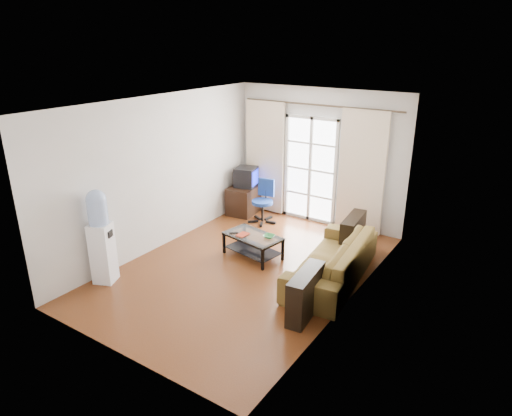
% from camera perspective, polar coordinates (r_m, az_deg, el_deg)
% --- Properties ---
extents(floor, '(5.20, 5.20, 0.00)m').
position_cam_1_polar(floor, '(7.60, -1.36, -7.61)').
color(floor, brown).
rests_on(floor, ground).
extents(ceiling, '(5.20, 5.20, 0.00)m').
position_cam_1_polar(ceiling, '(6.76, -1.56, 13.02)').
color(ceiling, white).
rests_on(ceiling, wall_back).
extents(wall_back, '(3.60, 0.02, 2.70)m').
position_cam_1_polar(wall_back, '(9.23, 7.87, 6.35)').
color(wall_back, silver).
rests_on(wall_back, floor).
extents(wall_front, '(3.60, 0.02, 2.70)m').
position_cam_1_polar(wall_front, '(5.30, -17.81, -5.46)').
color(wall_front, silver).
rests_on(wall_front, floor).
extents(wall_left, '(0.02, 5.20, 2.70)m').
position_cam_1_polar(wall_left, '(8.18, -11.88, 4.26)').
color(wall_left, silver).
rests_on(wall_left, floor).
extents(wall_right, '(0.02, 5.20, 2.70)m').
position_cam_1_polar(wall_right, '(6.27, 12.18, -0.83)').
color(wall_right, silver).
rests_on(wall_right, floor).
extents(french_door, '(1.16, 0.06, 2.15)m').
position_cam_1_polar(french_door, '(9.31, 6.81, 4.78)').
color(french_door, white).
rests_on(french_door, wall_back).
extents(curtain_rod, '(3.30, 0.04, 0.04)m').
position_cam_1_polar(curtain_rod, '(8.94, 7.91, 12.63)').
color(curtain_rod, '#4C3F2D').
rests_on(curtain_rod, wall_back).
extents(curtain_left, '(0.90, 0.07, 2.35)m').
position_cam_1_polar(curtain_left, '(9.72, 1.12, 6.36)').
color(curtain_left, beige).
rests_on(curtain_left, curtain_rod).
extents(curtain_right, '(0.90, 0.07, 2.35)m').
position_cam_1_polar(curtain_right, '(8.80, 13.05, 4.30)').
color(curtain_right, beige).
rests_on(curtain_right, curtain_rod).
extents(radiator, '(0.64, 0.12, 0.64)m').
position_cam_1_polar(radiator, '(9.14, 11.79, -0.75)').
color(radiator, '#9FA0A2').
rests_on(radiator, floor).
extents(sofa, '(2.44, 1.36, 0.66)m').
position_cam_1_polar(sofa, '(7.27, 9.51, -6.37)').
color(sofa, brown).
rests_on(sofa, floor).
extents(coffee_table, '(1.07, 0.73, 0.40)m').
position_cam_1_polar(coffee_table, '(7.89, -0.39, -4.38)').
color(coffee_table, silver).
rests_on(coffee_table, floor).
extents(bowl, '(0.21, 0.21, 0.05)m').
position_cam_1_polar(bowl, '(7.74, 1.64, -3.57)').
color(bowl, green).
rests_on(bowl, coffee_table).
extents(book, '(0.18, 0.23, 0.02)m').
position_cam_1_polar(book, '(7.88, -2.13, -3.21)').
color(book, maroon).
rests_on(book, coffee_table).
extents(remote, '(0.15, 0.12, 0.02)m').
position_cam_1_polar(remote, '(7.91, -2.83, -3.13)').
color(remote, black).
rests_on(remote, coffee_table).
extents(tv_stand, '(0.63, 0.87, 0.59)m').
position_cam_1_polar(tv_stand, '(9.88, -1.40, 1.12)').
color(tv_stand, black).
rests_on(tv_stand, floor).
extents(crt_tv, '(0.53, 0.54, 0.41)m').
position_cam_1_polar(crt_tv, '(9.74, -1.35, 3.93)').
color(crt_tv, black).
rests_on(crt_tv, tv_stand).
extents(task_chair, '(0.69, 0.69, 0.88)m').
position_cam_1_polar(task_chair, '(9.37, 0.87, -0.23)').
color(task_chair, black).
rests_on(task_chair, floor).
extents(water_cooler, '(0.40, 0.40, 1.50)m').
position_cam_1_polar(water_cooler, '(7.29, -18.85, -3.19)').
color(water_cooler, white).
rests_on(water_cooler, floor).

